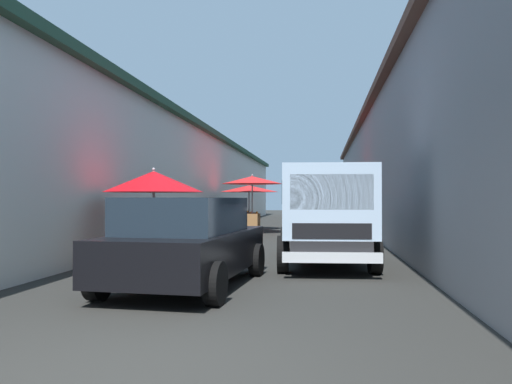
% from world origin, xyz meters
% --- Properties ---
extents(ground, '(90.00, 90.00, 0.00)m').
position_xyz_m(ground, '(13.50, 0.00, 0.00)').
color(ground, '#282826').
extents(building_left_whitewash, '(49.80, 7.50, 4.55)m').
position_xyz_m(building_left_whitewash, '(15.75, 6.93, 2.28)').
color(building_left_whitewash, silver).
rests_on(building_left_whitewash, ground).
extents(building_right_concrete, '(49.80, 7.50, 5.13)m').
position_xyz_m(building_right_concrete, '(15.75, -6.93, 2.58)').
color(building_right_concrete, gray).
rests_on(building_right_concrete, ground).
extents(fruit_stall_far_left, '(2.51, 2.51, 2.44)m').
position_xyz_m(fruit_stall_far_left, '(16.42, 1.28, 1.83)').
color(fruit_stall_far_left, '#9E9EA3').
rests_on(fruit_stall_far_left, ground).
extents(fruit_stall_far_right, '(2.15, 2.15, 2.40)m').
position_xyz_m(fruit_stall_far_right, '(17.82, -2.54, 1.79)').
color(fruit_stall_far_right, '#9E9EA3').
rests_on(fruit_stall_far_right, ground).
extents(fruit_stall_near_right, '(2.20, 2.20, 2.12)m').
position_xyz_m(fruit_stall_near_right, '(6.83, 2.18, 1.56)').
color(fruit_stall_near_right, '#9E9EA3').
rests_on(fruit_stall_near_right, ground).
extents(fruit_stall_mid_lane, '(2.71, 2.71, 2.13)m').
position_xyz_m(fruit_stall_mid_lane, '(19.05, 1.80, 1.58)').
color(fruit_stall_mid_lane, '#9E9EA3').
rests_on(fruit_stall_mid_lane, ground).
extents(hatchback_car, '(4.03, 2.17, 1.45)m').
position_xyz_m(hatchback_car, '(4.13, 0.61, 0.74)').
color(hatchback_car, black).
rests_on(hatchback_car, ground).
extents(delivery_truck, '(5.01, 2.19, 2.08)m').
position_xyz_m(delivery_truck, '(6.59, -1.65, 1.04)').
color(delivery_truck, black).
rests_on(delivery_truck, ground).
extents(vendor_by_crates, '(0.50, 0.44, 1.53)m').
position_xyz_m(vendor_by_crates, '(16.20, -0.40, 0.87)').
color(vendor_by_crates, '#232328').
rests_on(vendor_by_crates, ground).
extents(vendor_in_shade, '(0.24, 0.66, 1.67)m').
position_xyz_m(vendor_in_shade, '(14.53, -1.35, 0.97)').
color(vendor_in_shade, '#665B4C').
rests_on(vendor_in_shade, ground).
extents(parked_scooter, '(1.69, 0.37, 1.14)m').
position_xyz_m(parked_scooter, '(13.01, -1.60, 0.45)').
color(parked_scooter, black).
rests_on(parked_scooter, ground).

